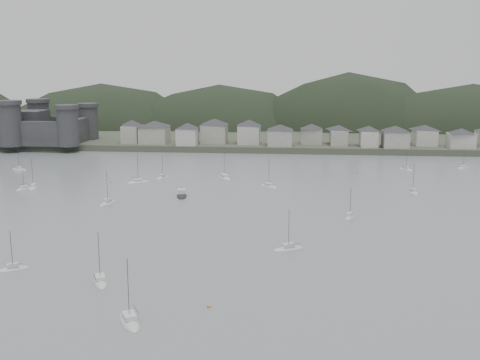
# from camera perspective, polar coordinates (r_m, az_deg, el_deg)

# --- Properties ---
(ground) EXTENTS (900.00, 900.00, 0.00)m
(ground) POSITION_cam_1_polar(r_m,az_deg,el_deg) (108.41, -3.80, -10.87)
(ground) COLOR slate
(ground) RESTS_ON ground
(far_shore_land) EXTENTS (900.00, 250.00, 3.00)m
(far_shore_land) POSITION_cam_1_polar(r_m,az_deg,el_deg) (396.39, 3.01, 5.55)
(far_shore_land) COLOR #383D2D
(far_shore_land) RESTS_ON ground
(forested_ridge) EXTENTS (851.55, 103.94, 102.57)m
(forested_ridge) POSITION_cam_1_polar(r_m,az_deg,el_deg) (372.33, 3.56, 3.19)
(forested_ridge) COLOR black
(forested_ridge) RESTS_ON ground
(castle) EXTENTS (66.00, 43.00, 20.00)m
(castle) POSITION_cam_1_polar(r_m,az_deg,el_deg) (311.91, -20.66, 5.04)
(castle) COLOR #2F2F31
(castle) RESTS_ON far_shore_land
(waterfront_town) EXTENTS (451.48, 28.46, 12.92)m
(waterfront_town) POSITION_cam_1_polar(r_m,az_deg,el_deg) (286.30, 12.25, 4.55)
(waterfront_town) COLOR gray
(waterfront_town) RESTS_ON far_shore_land
(moored_fleet) EXTENTS (243.21, 164.36, 13.23)m
(moored_fleet) POSITION_cam_1_polar(r_m,az_deg,el_deg) (162.65, -5.82, -3.27)
(moored_fleet) COLOR silver
(moored_fleet) RESTS_ON ground
(motor_launch_far) EXTENTS (4.68, 9.31, 4.11)m
(motor_launch_far) POSITION_cam_1_polar(r_m,az_deg,el_deg) (183.56, -5.85, -1.56)
(motor_launch_far) COLOR black
(motor_launch_far) RESTS_ON ground
(mooring_buoys) EXTENTS (130.60, 137.55, 0.70)m
(mooring_buoys) POSITION_cam_1_polar(r_m,az_deg,el_deg) (181.56, -10.74, -1.88)
(mooring_buoys) COLOR #B17E3B
(mooring_buoys) RESTS_ON ground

